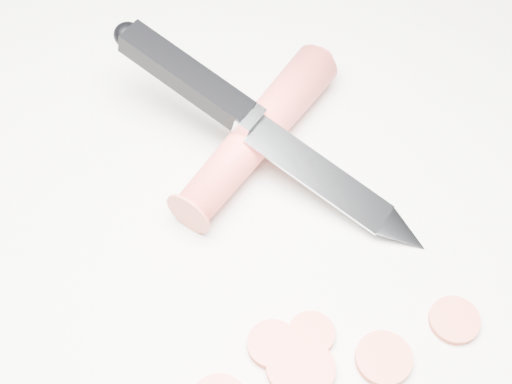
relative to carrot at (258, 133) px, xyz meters
name	(u,v)px	position (x,y,z in m)	size (l,w,h in m)	color
ground	(274,252)	(-0.02, -0.09, -0.02)	(2.40, 2.40, 0.00)	silver
carrot	(258,133)	(0.00, 0.00, 0.00)	(0.03, 0.03, 0.18)	#E7453E
carrot_slice_2	(296,368)	(-0.04, -0.18, -0.02)	(0.04, 0.04, 0.01)	#D5553D
carrot_slice_3	(384,359)	(0.02, -0.19, -0.02)	(0.04, 0.04, 0.01)	#D5553D
carrot_slice_4	(454,320)	(0.07, -0.18, -0.02)	(0.03, 0.03, 0.01)	#D5553D
carrot_slice_5	(312,334)	(-0.02, -0.16, -0.02)	(0.03, 0.03, 0.01)	#D5553D
carrot_slice_7	(273,344)	(-0.05, -0.16, -0.02)	(0.03, 0.03, 0.01)	#D5553D
carrot_slice_8	(305,370)	(-0.03, -0.18, -0.02)	(0.04, 0.04, 0.01)	#D5553D
kitchen_knife	(267,130)	(0.00, -0.01, 0.02)	(0.18, 0.24, 0.08)	#B5B8BC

